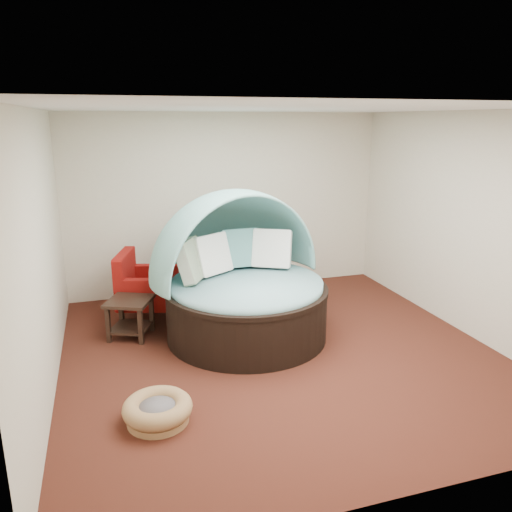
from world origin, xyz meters
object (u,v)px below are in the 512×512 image
object	(u,v)px
side_table	(130,313)
pet_basket	(158,410)
red_armchair	(144,287)
canopy_daybed	(241,269)

from	to	relation	value
side_table	pet_basket	bearing A→B (deg)	-86.81
red_armchair	side_table	world-z (taller)	red_armchair
canopy_daybed	side_table	world-z (taller)	canopy_daybed
pet_basket	side_table	size ratio (longest dim) A/B	1.21
canopy_daybed	side_table	distance (m)	1.52
canopy_daybed	pet_basket	world-z (taller)	canopy_daybed
red_armchair	side_table	size ratio (longest dim) A/B	1.43
canopy_daybed	side_table	bearing A→B (deg)	150.84
red_armchair	side_table	bearing A→B (deg)	-93.72
red_armchair	side_table	distance (m)	0.70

